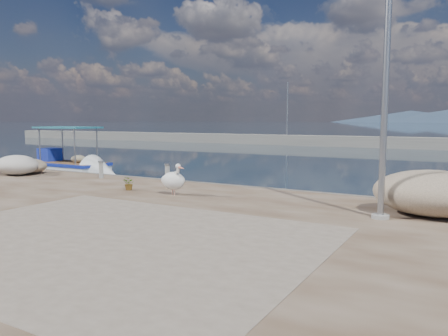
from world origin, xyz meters
TOP-DOWN VIEW (x-y plane):
  - ground at (0.00, 0.00)m, footprint 1400.00×1400.00m
  - quay_patch at (1.00, -3.00)m, footprint 9.00×7.00m
  - breakwater at (-0.00, 40.00)m, footprint 120.00×2.20m
  - boat_left at (-12.21, 7.32)m, footprint 6.40×2.19m
  - pelican at (-0.92, 2.03)m, footprint 1.14×0.78m
  - lamp_post at (5.72, 1.90)m, footprint 0.44×0.96m
  - bollard_near at (-3.00, 4.42)m, footprint 0.25×0.25m
  - bollard_far at (-6.23, 3.97)m, footprint 0.25×0.25m
  - potted_plant at (-2.96, 2.12)m, footprint 0.52×0.47m
  - net_pile_b at (-10.43, 3.55)m, footprint 1.79×1.39m
  - net_pile_a at (-10.43, 2.88)m, footprint 2.22×1.62m
  - net_pile_c at (6.86, 2.86)m, footprint 3.08×2.20m

SIDE VIEW (x-z plane):
  - ground at x=0.00m, z-range 0.00..0.00m
  - boat_left at x=-12.21m, z-range -1.29..1.77m
  - quay_patch at x=1.00m, z-range 0.50..0.51m
  - breakwater at x=0.00m, z-range -3.15..4.35m
  - potted_plant at x=-2.96m, z-range 0.50..0.99m
  - net_pile_b at x=-10.43m, z-range 0.50..1.20m
  - bollard_far at x=-6.23m, z-range 0.53..1.28m
  - bollard_near at x=-3.00m, z-range 0.53..1.30m
  - net_pile_a at x=-10.43m, z-range 0.50..1.41m
  - pelican at x=-0.92m, z-range 0.47..1.56m
  - net_pile_c at x=6.86m, z-range 0.50..1.71m
  - lamp_post at x=5.72m, z-range 0.30..7.30m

